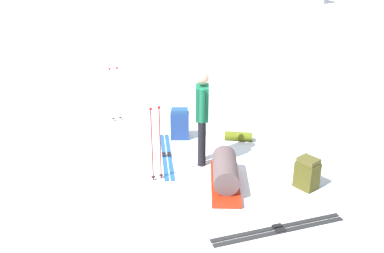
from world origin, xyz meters
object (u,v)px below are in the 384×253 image
backpack_large_dark (180,124)px  backpack_bright (307,173)px  ski_pair_far (167,155)px  ski_poles_planted_far (156,140)px  skier_standing (202,113)px  gear_sled (225,173)px  ski_poles_planted_near (115,91)px  sleeping_mat_rolled (238,136)px  ski_pair_near (279,229)px

backpack_large_dark → backpack_bright: 2.83m
ski_pair_far → backpack_large_dark: size_ratio=2.93×
backpack_large_dark → ski_poles_planted_far: size_ratio=0.49×
skier_standing → backpack_bright: bearing=-34.8°
backpack_large_dark → skier_standing: bearing=-75.6°
backpack_bright → gear_sled: 1.31m
backpack_bright → ski_poles_planted_near: size_ratio=0.43×
skier_standing → ski_poles_planted_far: size_ratio=1.30×
ski_poles_planted_near → ski_poles_planted_far: (0.74, -2.70, 0.04)m
ski_poles_planted_near → sleeping_mat_rolled: 2.87m
ski_poles_planted_near → gear_sled: (1.83, -3.04, -0.46)m
sleeping_mat_rolled → gear_sled: bearing=-110.5°
ski_pair_near → ski_pair_far: same height
sleeping_mat_rolled → ski_pair_far: bearing=-161.7°
ski_poles_planted_near → backpack_large_dark: bearing=-41.0°
ski_pair_far → backpack_bright: size_ratio=3.50×
ski_pair_far → sleeping_mat_rolled: bearing=18.3°
backpack_bright → ski_poles_planted_far: size_ratio=0.41×
gear_sled → sleeping_mat_rolled: (0.62, 1.65, -0.13)m
backpack_large_dark → sleeping_mat_rolled: 1.20m
skier_standing → ski_pair_far: bearing=151.6°
ski_poles_planted_far → sleeping_mat_rolled: size_ratio=2.38×
ski_pair_near → gear_sled: 1.39m
backpack_large_dark → ski_poles_planted_near: size_ratio=0.52×
ski_poles_planted_near → gear_sled: 3.58m
ski_pair_far → gear_sled: gear_sled is taller
ski_pair_near → backpack_bright: (0.79, 1.03, 0.25)m
ski_poles_planted_far → ski_poles_planted_near: bearing=105.3°
backpack_bright → gear_sled: backpack_bright is taller
backpack_bright → sleeping_mat_rolled: (-0.67, 1.90, -0.17)m
skier_standing → ski_poles_planted_far: (-0.83, -0.49, -0.23)m
skier_standing → sleeping_mat_rolled: skier_standing is taller
ski_pair_near → gear_sled: gear_sled is taller
ski_pair_near → ski_poles_planted_near: bearing=118.3°
skier_standing → backpack_bright: size_ratio=3.21×
backpack_large_dark → backpack_bright: backpack_large_dark is taller
ski_poles_planted_near → ski_poles_planted_far: 2.80m
ski_pair_far → ski_poles_planted_far: ski_poles_planted_far is taller
ski_pair_near → ski_poles_planted_near: 4.95m
ski_pair_near → ski_pair_far: size_ratio=1.07×
backpack_large_dark → gear_sled: 1.99m
backpack_large_dark → gear_sled: bearing=-74.3°
skier_standing → ski_poles_planted_near: skier_standing is taller
ski_poles_planted_far → sleeping_mat_rolled: 2.25m
ski_pair_far → backpack_large_dark: bearing=66.2°
ski_poles_planted_far → gear_sled: 1.25m
skier_standing → gear_sled: bearing=-72.7°
backpack_bright → ski_poles_planted_far: bearing=166.3°
skier_standing → ski_poles_planted_far: 0.99m
ski_pair_near → backpack_bright: 1.32m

